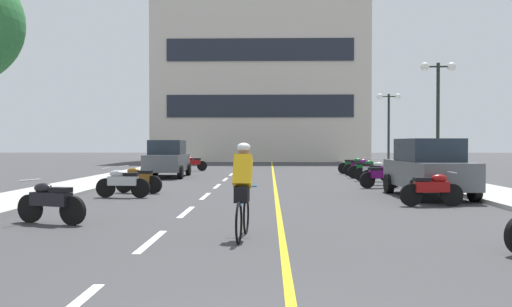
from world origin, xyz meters
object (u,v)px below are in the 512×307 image
motorcycle_10 (360,167)px  motorcycle_12 (193,163)px  street_lamp_mid (438,94)px  motorcycle_7 (382,173)px  street_lamp_far (389,113)px  motorcycle_5 (138,179)px  parked_car_near (428,168)px  motorcycle_9 (365,168)px  motorcycle_3 (432,189)px  motorcycle_2 (51,201)px  motorcycle_4 (123,182)px  motorcycle_8 (374,171)px  parked_car_mid (167,159)px  cyclist_rider (243,188)px  motorcycle_6 (381,175)px  motorcycle_11 (354,165)px

motorcycle_10 → motorcycle_12: same height
street_lamp_mid → motorcycle_7: 4.18m
street_lamp_far → motorcycle_5: size_ratio=2.75×
parked_car_near → motorcycle_9: (-0.37, 9.08, -0.44)m
motorcycle_3 → motorcycle_2: bearing=-159.0°
motorcycle_4 → motorcycle_8: size_ratio=1.04×
street_lamp_mid → street_lamp_far: 10.89m
motorcycle_3 → motorcycle_12: same height
street_lamp_mid → street_lamp_far: bearing=88.3°
motorcycle_5 → motorcycle_4: bearing=-94.6°
street_lamp_far → motorcycle_9: size_ratio=2.69×
parked_car_mid → parked_car_near: bearing=-44.6°
street_lamp_mid → parked_car_mid: bearing=161.2°
motorcycle_7 → motorcycle_10: same height
motorcycle_8 → cyclist_rider: 15.27m
motorcycle_2 → motorcycle_3: size_ratio=0.96×
parked_car_mid → motorcycle_12: bearing=85.8°
motorcycle_9 → parked_car_mid: bearing=175.5°
motorcycle_5 → motorcycle_12: 14.61m
motorcycle_2 → motorcycle_10: same height
motorcycle_2 → motorcycle_6: 12.77m
street_lamp_mid → motorcycle_10: size_ratio=2.88×
street_lamp_mid → motorcycle_3: street_lamp_mid is taller
street_lamp_mid → motorcycle_10: street_lamp_mid is taller
motorcycle_5 → motorcycle_10: 13.50m
street_lamp_mid → parked_car_mid: street_lamp_mid is taller
motorcycle_12 → motorcycle_11: bearing=-18.0°
motorcycle_9 → motorcycle_7: bearing=-90.9°
motorcycle_4 → street_lamp_far: bearing=55.3°
motorcycle_4 → cyclist_rider: bearing=-60.4°
street_lamp_mid → street_lamp_far: street_lamp_mid is taller
motorcycle_3 → street_lamp_mid: bearing=72.2°
motorcycle_3 → cyclist_rider: cyclist_rider is taller
parked_car_mid → motorcycle_2: parked_car_mid is taller
motorcycle_7 → motorcycle_12: bearing=129.9°
motorcycle_8 → motorcycle_7: bearing=-91.6°
motorcycle_7 → motorcycle_9: bearing=89.1°
motorcycle_7 → street_lamp_far: bearing=76.7°
motorcycle_3 → motorcycle_9: (0.25, 11.57, 0.00)m
street_lamp_far → motorcycle_6: size_ratio=2.76×
parked_car_near → motorcycle_10: (-0.29, 11.13, -0.44)m
motorcycle_12 → cyclist_rider: cyclist_rider is taller
parked_car_near → motorcycle_8: 6.93m
parked_car_mid → motorcycle_4: 10.26m
motorcycle_5 → motorcycle_9: bearing=41.6°
street_lamp_mid → parked_car_near: size_ratio=1.14×
street_lamp_far → parked_car_mid: bearing=-151.1°
motorcycle_5 → motorcycle_7: 9.65m
parked_car_near → motorcycle_4: parked_car_near is taller
street_lamp_far → motorcycle_7: bearing=-103.3°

